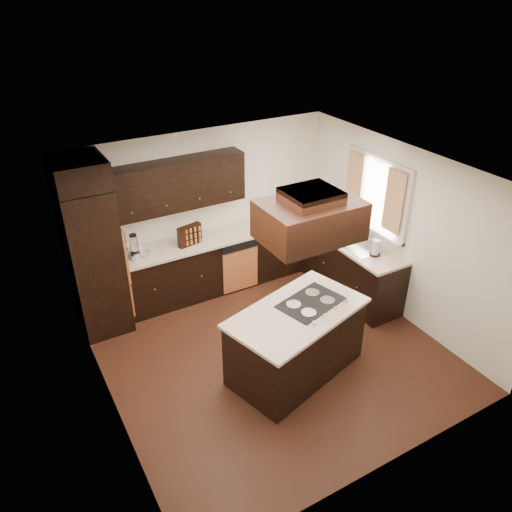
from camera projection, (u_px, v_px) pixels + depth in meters
name	position (u px, v px, depth m)	size (l,w,h in m)	color
floor	(272.00, 352.00, 6.72)	(4.20, 4.20, 0.02)	#4F2819
ceiling	(275.00, 174.00, 5.47)	(4.20, 4.20, 0.02)	white
wall_back	(202.00, 210.00, 7.69)	(4.20, 0.02, 2.50)	white
wall_front	(395.00, 379.00, 4.50)	(4.20, 0.02, 2.50)	white
wall_left	(100.00, 325.00, 5.19)	(0.02, 4.20, 2.50)	white
wall_right	(401.00, 233.00, 7.00)	(0.02, 4.20, 2.50)	white
oven_column	(95.00, 261.00, 6.71)	(0.65, 0.75, 2.12)	black
wall_oven_face	(120.00, 250.00, 6.83)	(0.05, 0.62, 0.78)	#CF733F
base_cabinets_back	(215.00, 263.00, 7.87)	(2.93, 0.60, 0.88)	black
base_cabinets_right	(339.00, 260.00, 7.95)	(0.60, 2.40, 0.88)	black
countertop_back	(214.00, 238.00, 7.63)	(2.93, 0.63, 0.04)	beige
countertop_right	(341.00, 235.00, 7.71)	(0.63, 2.40, 0.04)	beige
upper_cabinets	(177.00, 185.00, 7.09)	(2.00, 0.34, 0.72)	black
dishwasher_front	(240.00, 269.00, 7.79)	(0.60, 0.05, 0.72)	#CF733F
window_frame	(376.00, 194.00, 7.20)	(0.06, 1.32, 1.12)	silver
window_pane	(378.00, 194.00, 7.21)	(0.00, 1.20, 1.00)	white
curtain_left	(394.00, 202.00, 6.83)	(0.02, 0.34, 0.90)	beige
curtain_right	(354.00, 182.00, 7.46)	(0.02, 0.34, 0.90)	beige
sink_rim	(356.00, 243.00, 7.44)	(0.52, 0.84, 0.01)	silver
island	(296.00, 343.00, 6.19)	(1.64, 0.90, 0.88)	black
island_top	(297.00, 313.00, 5.96)	(1.70, 0.96, 0.04)	beige
cooktop	(311.00, 302.00, 6.10)	(0.78, 0.52, 0.01)	black
range_hood	(310.00, 220.00, 5.27)	(1.05, 0.72, 0.42)	black
hood_duct	(311.00, 196.00, 5.13)	(0.55, 0.50, 0.13)	black
blender_base	(136.00, 255.00, 7.01)	(0.15, 0.15, 0.10)	silver
blender_pitcher	(134.00, 244.00, 6.92)	(0.13, 0.13, 0.26)	silver
spice_rack	(190.00, 235.00, 7.32)	(0.38, 0.09, 0.31)	black
mixing_bowl	(141.00, 253.00, 7.11)	(0.29, 0.29, 0.07)	silver
soap_bottle	(331.00, 221.00, 7.86)	(0.09, 0.09, 0.19)	silver
paper_towel	(376.00, 248.00, 7.06)	(0.11, 0.11, 0.24)	silver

